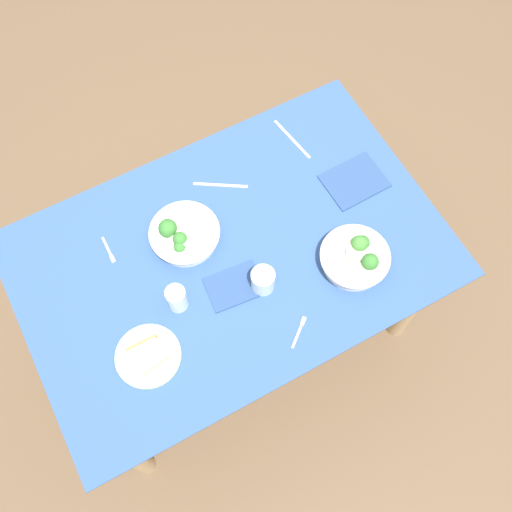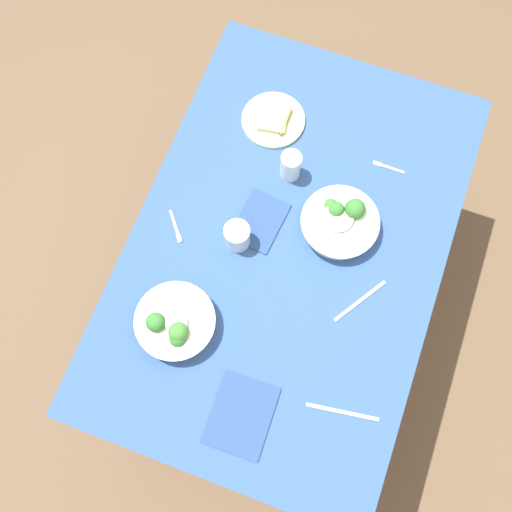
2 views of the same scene
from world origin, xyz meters
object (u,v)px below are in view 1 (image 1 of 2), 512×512
napkin_folded_lower (234,286)px  fork_by_far_bowl (109,251)px  water_glass_center (177,298)px  fork_by_near_bowl (299,331)px  broccoli_bowl_near (183,235)px  table_knife_left (292,139)px  water_glass_side (263,280)px  broccoli_bowl_far (356,258)px  table_knife_right (221,185)px  bread_side_plate (148,356)px  napkin_folded_upper (354,181)px

napkin_folded_lower → fork_by_far_bowl: bearing=-45.1°
water_glass_center → fork_by_near_bowl: (-0.30, 0.27, -0.05)m
broccoli_bowl_near → napkin_folded_lower: (-0.07, 0.23, -0.03)m
table_knife_left → water_glass_side: bearing=-48.0°
fork_by_far_bowl → water_glass_side: bearing=48.8°
water_glass_center → fork_by_near_bowl: 0.40m
broccoli_bowl_far → water_glass_side: (0.31, -0.07, 0.01)m
fork_by_far_bowl → table_knife_right: (-0.45, -0.05, -0.00)m
bread_side_plate → fork_by_near_bowl: bearing=161.3°
fork_by_near_bowl → napkin_folded_lower: (0.11, -0.23, 0.00)m
table_knife_left → napkin_folded_lower: bearing=-56.5°
fork_by_far_bowl → table_knife_right: same height
broccoli_bowl_near → fork_by_far_bowl: (0.24, -0.08, -0.03)m
bread_side_plate → table_knife_left: (-0.80, -0.49, -0.01)m
water_glass_center → water_glass_side: size_ratio=1.17×
water_glass_center → fork_by_near_bowl: water_glass_center is taller
water_glass_side → broccoli_bowl_near: bearing=-60.7°
table_knife_left → table_knife_right: bearing=-90.0°
table_knife_right → fork_by_near_bowl: bearing=120.0°
fork_by_far_bowl → fork_by_near_bowl: size_ratio=1.12×
broccoli_bowl_far → bread_side_plate: 0.74m
water_glass_center → napkin_folded_lower: size_ratio=0.57×
napkin_folded_lower → bread_side_plate: bearing=13.0°
water_glass_center → table_knife_right: (-0.32, -0.33, -0.05)m
broccoli_bowl_far → table_knife_left: bearing=-96.9°
fork_by_far_bowl → broccoli_bowl_near: bearing=72.0°
fork_by_far_bowl → napkin_folded_upper: (-0.88, 0.16, 0.00)m
table_knife_left → napkin_folded_lower: size_ratio=1.13×
water_glass_side → napkin_folded_lower: size_ratio=0.49×
napkin_folded_lower → broccoli_bowl_far: bearing=163.7°
table_knife_left → table_knife_right: 0.33m
bread_side_plate → table_knife_left: size_ratio=1.00×
water_glass_center → fork_by_near_bowl: size_ratio=1.12×
fork_by_far_bowl → fork_by_near_bowl: (-0.42, 0.55, -0.00)m
table_knife_left → table_knife_right: (0.32, 0.05, 0.00)m
broccoli_bowl_far → bread_side_plate: broccoli_bowl_far is taller
broccoli_bowl_far → fork_by_far_bowl: broccoli_bowl_far is taller
water_glass_side → fork_by_near_bowl: bearing=97.8°
water_glass_center → napkin_folded_upper: 0.76m
table_knife_left → napkin_folded_upper: size_ratio=0.98×
broccoli_bowl_far → fork_by_far_bowl: (0.71, -0.43, -0.03)m
fork_by_near_bowl → napkin_folded_upper: size_ratio=0.44×
fork_by_near_bowl → napkin_folded_lower: 0.26m
broccoli_bowl_near → napkin_folded_upper: size_ratio=1.14×
fork_by_far_bowl → fork_by_near_bowl: bearing=38.3°
napkin_folded_upper → fork_by_far_bowl: bearing=-10.6°
water_glass_side → table_knife_left: 0.59m
fork_by_near_bowl → napkin_folded_lower: size_ratio=0.51×
broccoli_bowl_near → bread_side_plate: (0.28, 0.31, -0.03)m
fork_by_near_bowl → table_knife_right: 0.60m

